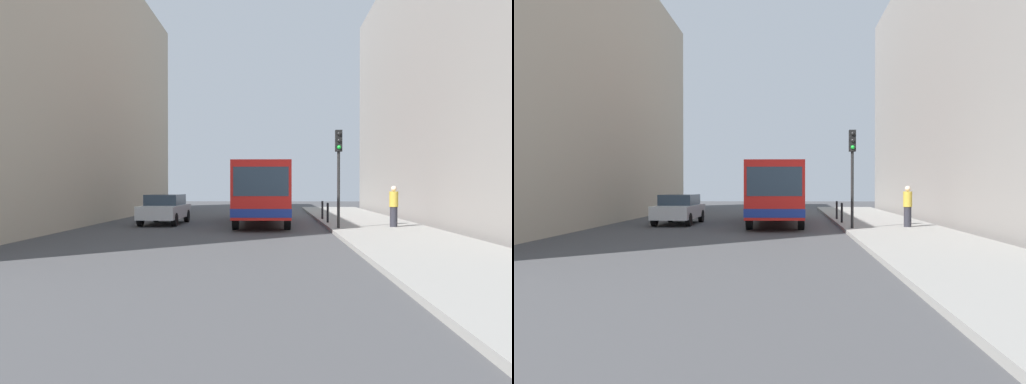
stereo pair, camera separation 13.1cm
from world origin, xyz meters
The scene contains 10 objects.
ground_plane centered at (0.00, 0.00, 0.00)m, with size 80.00×80.00×0.00m, color #424244.
sidewalk centered at (5.40, 0.00, 0.07)m, with size 4.40×40.00×0.15m, color gray.
building_left centered at (-11.50, 4.00, 7.33)m, with size 7.00×32.00×14.66m, color #B2A38C.
building_right centered at (11.50, 4.00, 7.48)m, with size 7.00×32.00×14.95m, color gray.
bus centered at (0.27, 3.32, 1.73)m, with size 2.61×11.04×3.00m.
car_beside_bus centered at (-4.60, 2.47, 0.78)m, with size 1.95×4.44×1.48m.
traffic_light centered at (3.55, -1.61, 3.01)m, with size 0.28×0.33×4.10m.
bollard_near centered at (3.45, 1.72, 0.62)m, with size 0.11×0.11×0.95m, color black.
bollard_mid centered at (3.45, 4.42, 0.62)m, with size 0.11×0.11×0.95m, color black.
pedestrian_near_signal centered at (6.02, -0.81, 1.04)m, with size 0.38×0.38×1.77m.
Camera 1 is at (0.81, -23.39, 1.94)m, focal length 36.50 mm.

